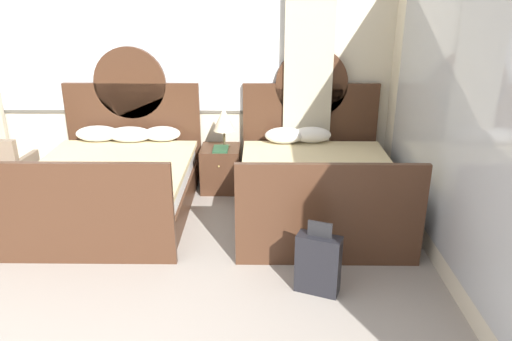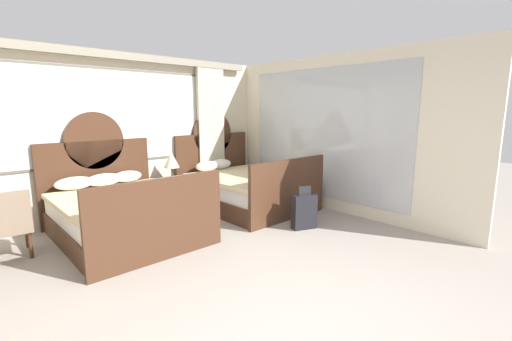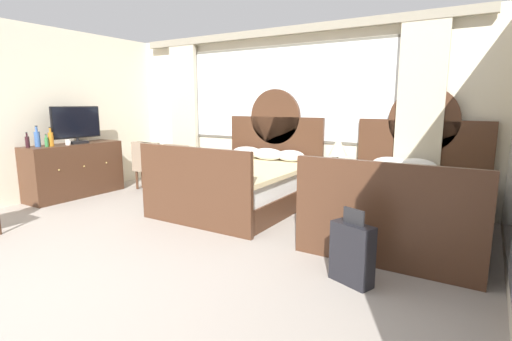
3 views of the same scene
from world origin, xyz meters
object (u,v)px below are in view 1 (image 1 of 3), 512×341
at_px(table_lamp_on_nightstand, 224,119).
at_px(armchair_by_window_left, 5,167).
at_px(bed_near_mirror, 316,184).
at_px(suitcase_on_floor, 318,264).
at_px(bed_near_window, 116,182).
at_px(book_on_nightstand, 221,149).
at_px(nightstand_between_beds, 221,169).

height_order(table_lamp_on_nightstand, armchair_by_window_left, table_lamp_on_nightstand).
xyz_separation_m(bed_near_mirror, suitcase_on_floor, (-0.13, -1.52, -0.09)).
height_order(table_lamp_on_nightstand, suitcase_on_floor, table_lamp_on_nightstand).
relative_size(bed_near_window, book_on_nightstand, 8.22).
relative_size(table_lamp_on_nightstand, armchair_by_window_left, 0.59).
relative_size(bed_near_mirror, book_on_nightstand, 8.22).
distance_m(table_lamp_on_nightstand, armchair_by_window_left, 2.60).
xyz_separation_m(book_on_nightstand, armchair_by_window_left, (-2.47, -0.39, -0.10)).
relative_size(bed_near_window, armchair_by_window_left, 2.53).
xyz_separation_m(bed_near_window, book_on_nightstand, (1.14, 0.58, 0.20)).
height_order(bed_near_window, table_lamp_on_nightstand, bed_near_window).
relative_size(bed_near_mirror, table_lamp_on_nightstand, 4.26).
relative_size(bed_near_window, bed_near_mirror, 1.00).
bearing_deg(nightstand_between_beds, bed_near_mirror, -31.44).
bearing_deg(table_lamp_on_nightstand, suitcase_on_floor, -67.36).
bearing_deg(table_lamp_on_nightstand, armchair_by_window_left, -168.16).
bearing_deg(bed_near_window, nightstand_between_beds, 30.90).
relative_size(table_lamp_on_nightstand, suitcase_on_floor, 0.77).
distance_m(bed_near_window, bed_near_mirror, 2.25).
bearing_deg(suitcase_on_floor, book_on_nightstand, 114.81).
distance_m(nightstand_between_beds, suitcase_on_floor, 2.42).
bearing_deg(table_lamp_on_nightstand, bed_near_mirror, -34.27).
bearing_deg(bed_near_mirror, suitcase_on_floor, -95.07).
bearing_deg(bed_near_mirror, armchair_by_window_left, 176.72).
distance_m(table_lamp_on_nightstand, book_on_nightstand, 0.36).
height_order(table_lamp_on_nightstand, book_on_nightstand, table_lamp_on_nightstand).
bearing_deg(nightstand_between_beds, table_lamp_on_nightstand, 40.74).
xyz_separation_m(bed_near_window, suitcase_on_floor, (2.12, -1.53, -0.10)).
distance_m(bed_near_window, suitcase_on_floor, 2.62).
relative_size(bed_near_mirror, armchair_by_window_left, 2.53).
xyz_separation_m(bed_near_window, nightstand_between_beds, (1.13, 0.68, -0.09)).
height_order(book_on_nightstand, suitcase_on_floor, suitcase_on_floor).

